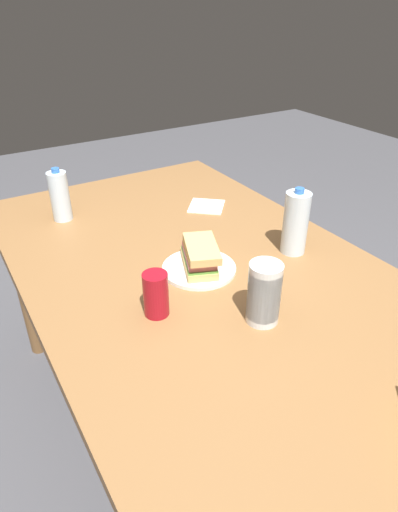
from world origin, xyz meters
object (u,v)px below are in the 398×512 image
Objects in this scene: sandwich at (200,256)px; water_bottle_spare at (60,196)px; dining_table at (216,301)px; plastic_cup_stack at (264,293)px; paper_plate at (199,268)px; water_bottle_tall at (296,223)px; soda_can_red at (156,294)px.

water_bottle_spare is at bearing -156.50° from sandwich.
sandwich reaches higher than dining_table.
plastic_cup_stack is at bearing 3.07° from sandwich.
paper_plate is 1.02× the size of water_bottle_tall.
sandwich is 0.94× the size of water_bottle_tall.
sandwich is at bearing 23.50° from water_bottle_spare.
water_bottle_tall is (-0.01, 0.30, 0.18)m from dining_table.
dining_table is at bearing 12.03° from sandwich.
water_bottle_tall is at bearing 79.47° from paper_plate.
paper_plate is 1.83× the size of soda_can_red.
soda_can_red is 0.69m from water_bottle_spare.
water_bottle_spare is at bearing -176.40° from soda_can_red.
paper_plate reaches higher than dining_table.
paper_plate is 1.09× the size of sandwich.
water_bottle_tall is 0.38m from plastic_cup_stack.
paper_plate is 1.34× the size of plastic_cup_stack.
paper_plate is (-0.07, -0.02, 0.08)m from dining_table.
dining_table is 0.11m from paper_plate.
soda_can_red is 0.62× the size of water_bottle_spare.
sandwich reaches higher than paper_plate.
dining_table is 9.19× the size of sandwich.
sandwich is 1.68× the size of soda_can_red.
soda_can_red reaches higher than paper_plate.
soda_can_red is (0.12, -0.20, 0.01)m from sandwich.
water_bottle_spare reaches higher than paper_plate.
dining_table is 0.71m from water_bottle_spare.
water_bottle_spare is (-0.64, -0.26, 0.17)m from dining_table.
dining_table is 8.60× the size of water_bottle_tall.
paper_plate is 0.05m from sandwich.
water_bottle_tall reaches higher than sandwich.
dining_table is at bearing 22.32° from water_bottle_spare.
paper_plate is at bearing -175.72° from sandwich.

